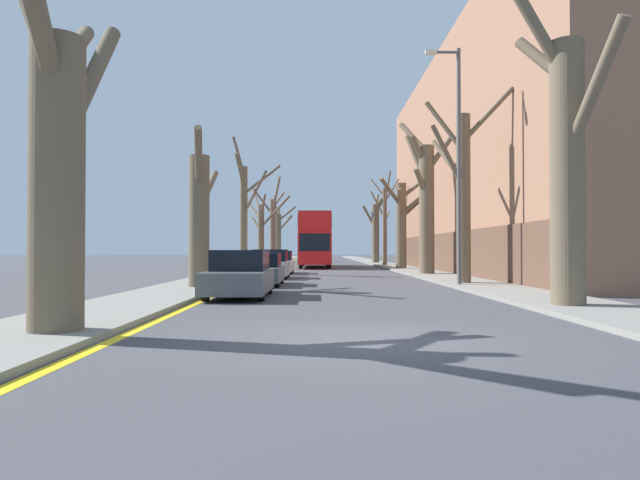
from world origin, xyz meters
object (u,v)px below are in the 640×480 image
street_tree_left_0 (57,144)px  street_tree_right_5 (376,229)px  street_tree_left_5 (279,234)px  street_tree_right_0 (566,158)px  street_tree_left_1 (200,216)px  street_tree_left_2 (245,213)px  street_tree_left_4 (273,225)px  parked_car_1 (259,270)px  parked_car_3 (278,263)px  lamp_post (457,155)px  parked_car_2 (270,265)px  street_tree_right_3 (402,220)px  street_tree_right_4 (385,221)px  street_tree_right_2 (426,201)px  parked_car_0 (240,275)px  double_decker_bus (315,238)px  street_tree_right_1 (462,190)px  street_tree_left_3 (261,229)px

street_tree_left_0 → street_tree_right_5: bearing=78.2°
street_tree_left_5 → street_tree_right_0: street_tree_right_0 is taller
street_tree_left_1 → street_tree_left_2: street_tree_left_2 is taller
street_tree_left_4 → parked_car_1: street_tree_left_4 is taller
street_tree_left_0 → street_tree_left_4: size_ratio=0.83×
street_tree_left_0 → parked_car_1: street_tree_left_0 is taller
street_tree_left_1 → parked_car_3: street_tree_left_1 is taller
street_tree_left_2 → street_tree_left_4: street_tree_left_4 is taller
lamp_post → parked_car_2: bearing=138.2°
street_tree_right_3 → street_tree_right_4: street_tree_right_4 is taller
street_tree_right_3 → street_tree_right_5: street_tree_right_5 is taller
street_tree_right_5 → street_tree_right_2: bearing=-90.1°
street_tree_left_0 → parked_car_0: street_tree_left_0 is taller
street_tree_right_0 → street_tree_right_4: 37.60m
street_tree_left_0 → street_tree_left_2: street_tree_left_2 is taller
street_tree_right_3 → street_tree_right_5: 19.27m
street_tree_right_3 → parked_car_1: 20.15m
street_tree_right_0 → double_decker_bus: 34.43m
parked_car_3 → street_tree_left_0: bearing=-94.5°
street_tree_left_5 → parked_car_1: 44.01m
street_tree_right_2 → street_tree_right_0: bearing=-90.3°
street_tree_left_1 → parked_car_2: 8.84m
street_tree_left_1 → street_tree_right_1: (10.38, 2.48, 1.21)m
street_tree_right_2 → lamp_post: 10.28m
street_tree_left_1 → street_tree_left_2: 12.60m
street_tree_left_3 → double_decker_bus: street_tree_left_3 is taller
street_tree_left_4 → street_tree_right_4: bearing=-24.2°
street_tree_left_3 → parked_car_2: street_tree_left_3 is taller
lamp_post → street_tree_right_3: bearing=87.8°
parked_car_2 → street_tree_left_2: bearing=114.1°
parked_car_1 → street_tree_left_2: bearing=100.7°
street_tree_left_5 → parked_car_2: size_ratio=1.84×
street_tree_left_4 → street_tree_right_1: 34.40m
parked_car_2 → street_tree_right_0: bearing=-61.0°
parked_car_0 → parked_car_3: parked_car_0 is taller
street_tree_left_3 → parked_car_1: bearing=-84.6°
street_tree_right_2 → parked_car_0: 17.51m
parked_car_1 → street_tree_left_3: bearing=95.4°
street_tree_right_3 → street_tree_right_2: bearing=-90.1°
street_tree_left_2 → street_tree_right_0: 22.23m
street_tree_right_4 → double_decker_bus: bearing=-149.1°
street_tree_right_1 → double_decker_bus: size_ratio=0.68×
street_tree_right_2 → parked_car_2: 9.87m
parked_car_1 → parked_car_3: parked_car_3 is taller
street_tree_right_1 → street_tree_right_4: bearing=89.8°
street_tree_left_5 → street_tree_left_0: bearing=-89.9°
street_tree_left_1 → parked_car_1: bearing=53.9°
street_tree_left_0 → street_tree_right_3: bearing=71.5°
street_tree_left_1 → lamp_post: bearing=7.5°
street_tree_left_0 → street_tree_left_2: (0.16, 23.95, 0.37)m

